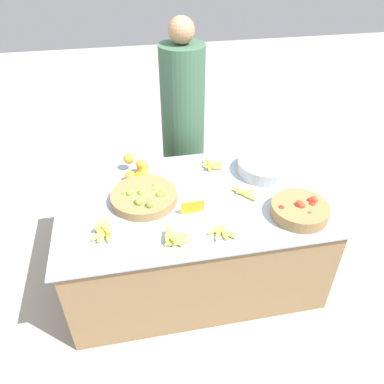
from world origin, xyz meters
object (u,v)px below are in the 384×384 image
(tomato_basket, at_px, (300,210))
(metal_bowl, at_px, (266,167))
(lime_bowl, at_px, (144,197))
(vendor_person, at_px, (183,129))
(price_sign, at_px, (193,207))

(tomato_basket, height_order, metal_bowl, tomato_basket)
(tomato_basket, relative_size, metal_bowl, 0.87)
(lime_bowl, height_order, tomato_basket, tomato_basket)
(vendor_person, bearing_deg, tomato_basket, -65.73)
(lime_bowl, distance_m, vendor_person, 0.92)
(lime_bowl, bearing_deg, metal_bowl, 11.07)
(vendor_person, bearing_deg, metal_bowl, -53.90)
(tomato_basket, bearing_deg, lime_bowl, 160.67)
(tomato_basket, relative_size, price_sign, 2.35)
(lime_bowl, height_order, metal_bowl, lime_bowl)
(price_sign, relative_size, vendor_person, 0.09)
(tomato_basket, distance_m, vendor_person, 1.26)
(lime_bowl, xyz_separation_m, vendor_person, (0.39, 0.83, 0.02))
(lime_bowl, relative_size, vendor_person, 0.26)
(metal_bowl, distance_m, vendor_person, 0.81)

